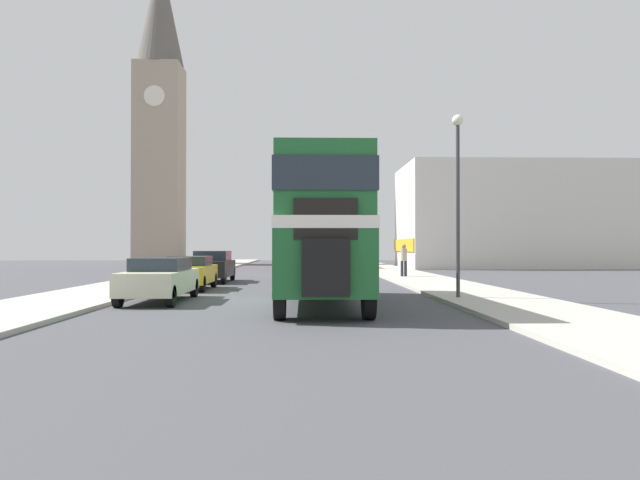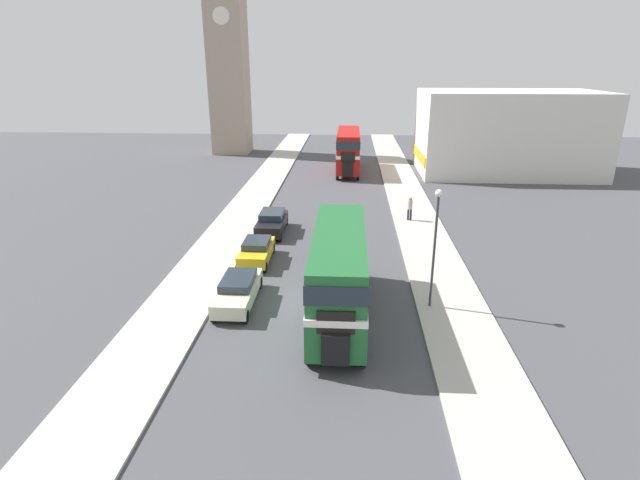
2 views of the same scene
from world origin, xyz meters
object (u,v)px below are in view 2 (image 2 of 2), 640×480
at_px(street_lamp, 436,232).
at_px(church_tower, 226,20).
at_px(car_parked_near, 238,290).
at_px(pedestrian_walking, 410,207).
at_px(car_parked_mid, 257,251).
at_px(bus_distant, 348,148).
at_px(car_parked_far, 272,222).
at_px(double_decker_bus, 339,268).

bearing_deg(street_lamp, church_tower, 114.31).
bearing_deg(car_parked_near, pedestrian_walking, 54.71).
bearing_deg(car_parked_mid, car_parked_near, -89.38).
xyz_separation_m(bus_distant, car_parked_far, (-5.20, -20.71, -1.84)).
bearing_deg(double_decker_bus, car_parked_far, 112.49).
distance_m(car_parked_near, pedestrian_walking, 17.30).
bearing_deg(car_parked_near, double_decker_bus, -11.97).
relative_size(double_decker_bus, car_parked_far, 2.24).
relative_size(double_decker_bus, car_parked_near, 2.15).
bearing_deg(church_tower, car_parked_far, -72.71).
bearing_deg(street_lamp, car_parked_mid, 150.37).
bearing_deg(bus_distant, car_parked_mid, -101.48).
distance_m(bus_distant, street_lamp, 31.87).
relative_size(double_decker_bus, church_tower, 0.32).
bearing_deg(street_lamp, double_decker_bus, -165.52).
bearing_deg(car_parked_mid, street_lamp, -29.63).
height_order(bus_distant, street_lamp, street_lamp).
height_order(car_parked_near, street_lamp, street_lamp).
xyz_separation_m(car_parked_near, car_parked_far, (0.05, 10.93, 0.06)).
bearing_deg(pedestrian_walking, car_parked_near, -125.29).
xyz_separation_m(bus_distant, car_parked_near, (-5.25, -31.65, -1.90)).
bearing_deg(pedestrian_walking, car_parked_mid, -139.42).
distance_m(car_parked_mid, church_tower, 41.86).
xyz_separation_m(bus_distant, church_tower, (-15.23, 11.50, 13.47)).
bearing_deg(double_decker_bus, street_lamp, 14.48).
relative_size(bus_distant, car_parked_mid, 2.49).
bearing_deg(car_parked_far, car_parked_mid, -91.17).
distance_m(double_decker_bus, street_lamp, 4.83).
bearing_deg(double_decker_bus, pedestrian_walking, 71.86).
height_order(pedestrian_walking, street_lamp, street_lamp).
distance_m(car_parked_mid, street_lamp, 11.44).
xyz_separation_m(bus_distant, street_lamp, (4.23, -31.56, 1.33)).
height_order(car_parked_mid, church_tower, church_tower).
relative_size(car_parked_near, car_parked_mid, 1.17).
xyz_separation_m(bus_distant, car_parked_mid, (-5.31, -26.14, -1.92)).
height_order(bus_distant, car_parked_mid, bus_distant).
bearing_deg(double_decker_bus, church_tower, 108.74).
bearing_deg(car_parked_mid, church_tower, 104.76).
distance_m(car_parked_near, street_lamp, 10.01).
height_order(double_decker_bus, church_tower, church_tower).
height_order(car_parked_far, pedestrian_walking, pedestrian_walking).
distance_m(double_decker_bus, car_parked_far, 13.10).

